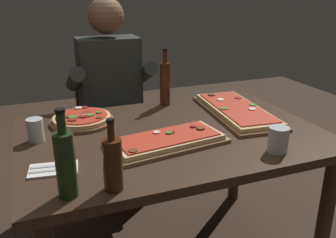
# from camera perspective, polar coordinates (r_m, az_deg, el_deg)

# --- Properties ---
(dining_table) EXTENTS (1.40, 0.96, 0.74)m
(dining_table) POSITION_cam_1_polar(r_m,az_deg,el_deg) (1.77, 0.59, -4.94)
(dining_table) COLOR #3D2B1E
(dining_table) RESTS_ON ground_plane
(pizza_rectangular_front) EXTENTS (0.54, 0.30, 0.05)m
(pizza_rectangular_front) POSITION_cam_1_polar(r_m,az_deg,el_deg) (1.59, -0.10, -3.39)
(pizza_rectangular_front) COLOR olive
(pizza_rectangular_front) RESTS_ON dining_table
(pizza_rectangular_left) EXTENTS (0.33, 0.65, 0.05)m
(pizza_rectangular_left) POSITION_cam_1_polar(r_m,az_deg,el_deg) (2.00, 10.64, 1.33)
(pizza_rectangular_left) COLOR brown
(pizza_rectangular_left) RESTS_ON dining_table
(pizza_round_far) EXTENTS (0.32, 0.32, 0.05)m
(pizza_round_far) POSITION_cam_1_polar(r_m,az_deg,el_deg) (1.89, -13.27, -0.03)
(pizza_round_far) COLOR brown
(pizza_round_far) RESTS_ON dining_table
(wine_bottle_dark) EXTENTS (0.07, 0.07, 0.26)m
(wine_bottle_dark) POSITION_cam_1_polar(r_m,az_deg,el_deg) (1.24, -8.62, -6.85)
(wine_bottle_dark) COLOR #47230F
(wine_bottle_dark) RESTS_ON dining_table
(oil_bottle_amber) EXTENTS (0.06, 0.06, 0.33)m
(oil_bottle_amber) POSITION_cam_1_polar(r_m,az_deg,el_deg) (2.09, -0.47, 5.69)
(oil_bottle_amber) COLOR #47230F
(oil_bottle_amber) RESTS_ON dining_table
(vinegar_bottle_green) EXTENTS (0.07, 0.07, 0.30)m
(vinegar_bottle_green) POSITION_cam_1_polar(r_m,az_deg,el_deg) (1.22, -15.70, -6.58)
(vinegar_bottle_green) COLOR #233819
(vinegar_bottle_green) RESTS_ON dining_table
(tumbler_near_camera) EXTENTS (0.08, 0.08, 0.11)m
(tumbler_near_camera) POSITION_cam_1_polar(r_m,az_deg,el_deg) (1.58, 16.81, -3.30)
(tumbler_near_camera) COLOR silver
(tumbler_near_camera) RESTS_ON dining_table
(tumbler_far_side) EXTENTS (0.07, 0.07, 0.10)m
(tumbler_far_side) POSITION_cam_1_polar(r_m,az_deg,el_deg) (1.72, -19.97, -1.63)
(tumbler_far_side) COLOR silver
(tumbler_far_side) RESTS_ON dining_table
(napkin_cutlery_set) EXTENTS (0.19, 0.13, 0.01)m
(napkin_cutlery_set) POSITION_cam_1_polar(r_m,az_deg,el_deg) (1.45, -17.45, -7.49)
(napkin_cutlery_set) COLOR white
(napkin_cutlery_set) RESTS_ON dining_table
(diner_chair) EXTENTS (0.44, 0.44, 0.87)m
(diner_chair) POSITION_cam_1_polar(r_m,az_deg,el_deg) (2.56, -9.07, -0.86)
(diner_chair) COLOR #3D2B1E
(diner_chair) RESTS_ON ground_plane
(seated_diner) EXTENTS (0.53, 0.41, 1.33)m
(seated_diner) POSITION_cam_1_polar(r_m,az_deg,el_deg) (2.36, -8.77, 3.95)
(seated_diner) COLOR #23232D
(seated_diner) RESTS_ON ground_plane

